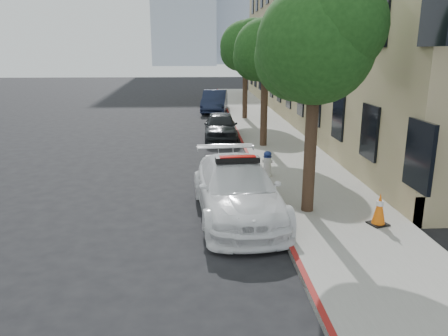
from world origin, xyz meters
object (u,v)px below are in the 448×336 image
parked_car_mid (221,126)px  traffic_cone (379,209)px  fire_hydrant (267,164)px  parked_car_far (215,101)px  police_car (237,189)px

parked_car_mid → traffic_cone: bearing=-72.8°
parked_car_mid → fire_hydrant: 7.00m
parked_car_far → traffic_cone: bearing=-75.4°
parked_car_far → traffic_cone: (3.14, -20.84, -0.21)m
police_car → parked_car_mid: bearing=85.5°
parked_car_mid → fire_hydrant: bearing=-78.9°
fire_hydrant → parked_car_far: bearing=106.0°
parked_car_mid → traffic_cone: (3.19, -11.16, -0.12)m
parked_car_far → fire_hydrant: size_ratio=5.48×
traffic_cone → parked_car_far: bearing=98.6°
parked_car_far → traffic_cone: parked_car_far is taller
parked_car_far → fire_hydrant: (1.15, -16.58, -0.19)m
police_car → traffic_cone: 3.44m
traffic_cone → parked_car_mid: bearing=105.9°
police_car → fire_hydrant: bearing=64.1°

